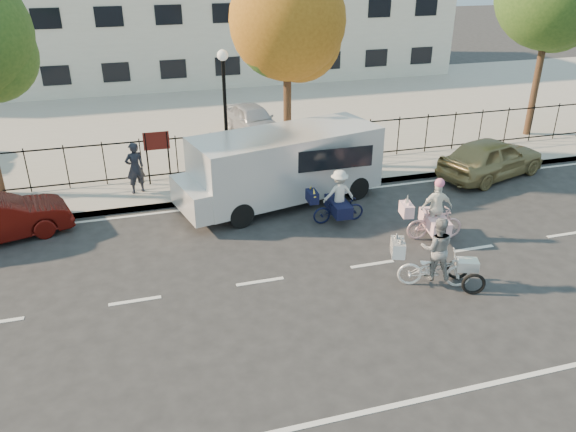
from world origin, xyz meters
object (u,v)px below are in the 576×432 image
object	(u,v)px
zebra_trike	(436,260)
bull_bike	(338,202)
gold_sedan	(492,158)
lot_car_d	(253,120)
lamppost	(224,92)
unicorn_bike	(434,217)
white_van	(283,164)
pedestrian	(135,168)

from	to	relation	value
zebra_trike	bull_bike	distance (m)	4.05
gold_sedan	lot_car_d	bearing A→B (deg)	28.80
lamppost	bull_bike	distance (m)	5.47
unicorn_bike	white_van	distance (m)	4.99
lot_car_d	lamppost	bearing A→B (deg)	-123.56
lot_car_d	zebra_trike	bearing A→B (deg)	-93.27
unicorn_bike	pedestrian	world-z (taller)	pedestrian
unicorn_bike	lamppost	bearing A→B (deg)	47.82
lamppost	lot_car_d	world-z (taller)	lamppost
unicorn_bike	white_van	bearing A→B (deg)	52.06
gold_sedan	pedestrian	world-z (taller)	pedestrian
white_van	pedestrian	bearing A→B (deg)	146.19
lamppost	lot_car_d	xyz separation A→B (m)	(1.94, 4.51, -2.33)
bull_bike	lot_car_d	bearing A→B (deg)	5.06
zebra_trike	gold_sedan	size ratio (longest dim) A/B	0.50
pedestrian	lot_car_d	size ratio (longest dim) A/B	0.46
white_van	pedestrian	world-z (taller)	white_van
zebra_trike	white_van	size ratio (longest dim) A/B	0.31
gold_sedan	lot_car_d	world-z (taller)	gold_sedan
lamppost	pedestrian	world-z (taller)	lamppost
zebra_trike	unicorn_bike	distance (m)	2.48
bull_bike	white_van	distance (m)	2.30
bull_bike	gold_sedan	distance (m)	6.77
pedestrian	bull_bike	bearing A→B (deg)	128.51
zebra_trike	pedestrian	size ratio (longest dim) A/B	1.23
lamppost	zebra_trike	xyz separation A→B (m)	(3.50, -8.12, -2.41)
white_van	gold_sedan	xyz separation A→B (m)	(7.66, 0.00, -0.55)
pedestrian	lot_car_d	xyz separation A→B (m)	(5.07, 5.12, -0.22)
white_van	gold_sedan	bearing A→B (deg)	-13.13
zebra_trike	lot_car_d	world-z (taller)	zebra_trike
gold_sedan	lot_car_d	xyz separation A→B (m)	(-7.07, 6.81, 0.06)
bull_bike	unicorn_bike	bearing A→B (deg)	-127.36
pedestrian	gold_sedan	bearing A→B (deg)	153.02
zebra_trike	gold_sedan	bearing A→B (deg)	-23.06
lamppost	white_van	bearing A→B (deg)	-59.57
lot_car_d	bull_bike	bearing A→B (deg)	-96.60
gold_sedan	white_van	bearing A→B (deg)	72.73
gold_sedan	pedestrian	bearing A→B (deg)	64.78
white_van	pedestrian	xyz separation A→B (m)	(-4.49, 1.69, -0.27)
pedestrian	lot_car_d	distance (m)	7.21
zebra_trike	white_van	xyz separation A→B (m)	(-2.15, 5.82, 0.57)
white_van	gold_sedan	world-z (taller)	white_van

